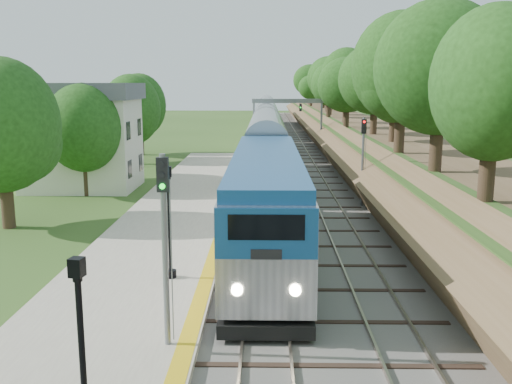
{
  "coord_description": "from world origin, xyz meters",
  "views": [
    {
      "loc": [
        -0.01,
        -12.87,
        7.94
      ],
      "look_at": [
        -0.5,
        14.14,
        2.8
      ],
      "focal_mm": 40.0,
      "sensor_mm": 36.0,
      "label": 1
    }
  ],
  "objects_px": {
    "station_building": "(82,135)",
    "lamppost_mid": "(83,369)",
    "signal_gantry": "(287,111)",
    "lamppost_far": "(170,229)",
    "signal_platform": "(164,230)",
    "train": "(266,133)",
    "signal_farside": "(363,152)"
  },
  "relations": [
    {
      "from": "lamppost_mid",
      "to": "lamppost_far",
      "type": "distance_m",
      "value": 10.94
    },
    {
      "from": "lamppost_far",
      "to": "signal_platform",
      "type": "xyz_separation_m",
      "value": [
        0.88,
        -5.86,
        1.48
      ]
    },
    {
      "from": "signal_gantry",
      "to": "lamppost_far",
      "type": "relative_size",
      "value": 1.89
    },
    {
      "from": "signal_platform",
      "to": "signal_farside",
      "type": "bearing_deg",
      "value": 66.41
    },
    {
      "from": "train",
      "to": "signal_farside",
      "type": "distance_m",
      "value": 30.81
    },
    {
      "from": "station_building",
      "to": "train",
      "type": "height_order",
      "value": "station_building"
    },
    {
      "from": "signal_gantry",
      "to": "signal_farside",
      "type": "height_order",
      "value": "signal_gantry"
    },
    {
      "from": "lamppost_far",
      "to": "signal_platform",
      "type": "bearing_deg",
      "value": -81.47
    },
    {
      "from": "station_building",
      "to": "lamppost_mid",
      "type": "xyz_separation_m",
      "value": [
        10.29,
        -32.29,
        -1.82
      ]
    },
    {
      "from": "signal_platform",
      "to": "signal_gantry",
      "type": "bearing_deg",
      "value": 84.13
    },
    {
      "from": "lamppost_far",
      "to": "signal_platform",
      "type": "height_order",
      "value": "signal_platform"
    },
    {
      "from": "signal_gantry",
      "to": "lamppost_mid",
      "type": "xyz_separation_m",
      "value": [
        -6.17,
        -57.28,
        -2.55
      ]
    },
    {
      "from": "signal_farside",
      "to": "station_building",
      "type": "bearing_deg",
      "value": 162.49
    },
    {
      "from": "lamppost_mid",
      "to": "lamppost_far",
      "type": "bearing_deg",
      "value": 90.4
    },
    {
      "from": "lamppost_mid",
      "to": "signal_farside",
      "type": "bearing_deg",
      "value": 69.08
    },
    {
      "from": "station_building",
      "to": "train",
      "type": "bearing_deg",
      "value": 59.52
    },
    {
      "from": "signal_platform",
      "to": "signal_farside",
      "type": "distance_m",
      "value": 22.74
    },
    {
      "from": "station_building",
      "to": "lamppost_far",
      "type": "relative_size",
      "value": 1.93
    },
    {
      "from": "lamppost_far",
      "to": "signal_farside",
      "type": "height_order",
      "value": "signal_farside"
    },
    {
      "from": "signal_gantry",
      "to": "signal_farside",
      "type": "distance_m",
      "value": 31.61
    },
    {
      "from": "station_building",
      "to": "train",
      "type": "relative_size",
      "value": 0.08
    },
    {
      "from": "signal_gantry",
      "to": "lamppost_mid",
      "type": "distance_m",
      "value": 57.66
    },
    {
      "from": "station_building",
      "to": "train",
      "type": "distance_m",
      "value": 27.65
    },
    {
      "from": "train",
      "to": "signal_farside",
      "type": "height_order",
      "value": "signal_farside"
    },
    {
      "from": "train",
      "to": "signal_platform",
      "type": "distance_m",
      "value": 51.1
    },
    {
      "from": "signal_gantry",
      "to": "lamppost_mid",
      "type": "height_order",
      "value": "signal_gantry"
    },
    {
      "from": "lamppost_far",
      "to": "train",
      "type": "bearing_deg",
      "value": 85.21
    },
    {
      "from": "train",
      "to": "signal_farside",
      "type": "relative_size",
      "value": 18.06
    },
    {
      "from": "station_building",
      "to": "signal_farside",
      "type": "bearing_deg",
      "value": -17.51
    },
    {
      "from": "train",
      "to": "lamppost_far",
      "type": "relative_size",
      "value": 23.14
    },
    {
      "from": "station_building",
      "to": "lamppost_mid",
      "type": "height_order",
      "value": "station_building"
    },
    {
      "from": "lamppost_mid",
      "to": "signal_platform",
      "type": "xyz_separation_m",
      "value": [
        0.8,
        5.07,
        1.59
      ]
    }
  ]
}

